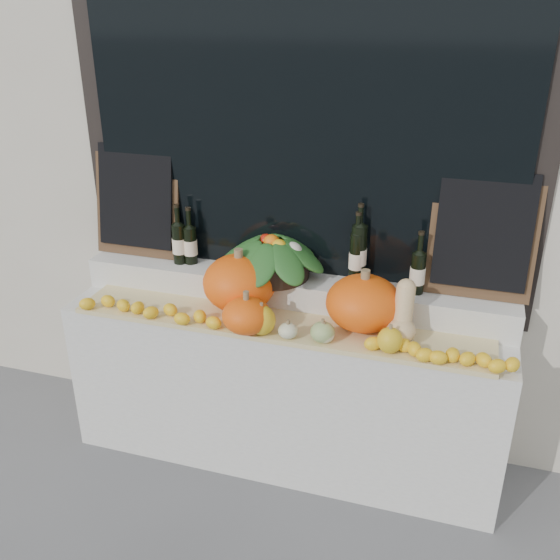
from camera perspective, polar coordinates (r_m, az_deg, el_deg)
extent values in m
cube|color=beige|center=(3.54, 4.12, 22.37)|extent=(7.00, 0.90, 4.50)
cube|color=black|center=(3.14, 1.95, 15.68)|extent=(2.40, 0.04, 2.10)
cube|color=black|center=(3.11, 1.80, 15.59)|extent=(2.20, 0.02, 2.00)
cube|color=silver|center=(3.45, 0.37, -9.80)|extent=(2.30, 0.55, 0.88)
cube|color=silver|center=(3.31, 1.15, -0.95)|extent=(2.30, 0.25, 0.16)
cube|color=tan|center=(3.11, -0.27, -4.18)|extent=(2.10, 0.32, 0.02)
ellipsoid|color=#FF5D0D|center=(3.19, -3.73, -0.26)|extent=(0.41, 0.41, 0.29)
ellipsoid|color=#FF5D0D|center=(3.03, 7.66, -2.10)|extent=(0.43, 0.43, 0.27)
ellipsoid|color=#FF5D0D|center=(2.99, -3.08, -3.27)|extent=(0.28, 0.28, 0.18)
ellipsoid|color=#DAB580|center=(2.96, 10.98, -4.60)|extent=(0.14, 0.14, 0.13)
cylinder|color=#DAB580|center=(2.95, 11.27, -2.28)|extent=(0.09, 0.14, 0.18)
sphere|color=#DAB580|center=(2.96, 11.48, -0.73)|extent=(0.09, 0.09, 0.09)
ellipsoid|color=#376F21|center=(2.93, 3.91, -4.78)|extent=(0.12, 0.12, 0.10)
cylinder|color=olive|center=(2.90, 3.95, -3.74)|extent=(0.02, 0.02, 0.02)
ellipsoid|color=#376F21|center=(3.03, -3.96, -3.80)|extent=(0.10, 0.10, 0.09)
cylinder|color=olive|center=(3.00, -3.99, -2.82)|extent=(0.02, 0.02, 0.02)
ellipsoid|color=beige|center=(2.96, 0.74, -4.66)|extent=(0.09, 0.09, 0.08)
cylinder|color=olive|center=(2.93, 0.74, -3.84)|extent=(0.02, 0.02, 0.02)
ellipsoid|color=gold|center=(2.98, -1.68, -3.70)|extent=(0.13, 0.13, 0.15)
cylinder|color=olive|center=(2.94, -1.70, -2.25)|extent=(0.02, 0.02, 0.02)
ellipsoid|color=beige|center=(2.93, 4.04, -4.92)|extent=(0.10, 0.10, 0.09)
cylinder|color=olive|center=(2.90, 4.07, -3.99)|extent=(0.02, 0.02, 0.02)
ellipsoid|color=gold|center=(2.88, 10.00, -5.44)|extent=(0.12, 0.12, 0.12)
cylinder|color=olive|center=(2.84, 10.11, -4.19)|extent=(0.02, 0.02, 0.02)
cylinder|color=black|center=(3.27, -0.76, 1.31)|extent=(0.40, 0.40, 0.11)
cylinder|color=black|center=(3.45, -9.21, 3.28)|extent=(0.07, 0.07, 0.22)
cylinder|color=black|center=(3.39, -9.39, 5.81)|extent=(0.03, 0.03, 0.10)
cylinder|color=#F0E1C8|center=(3.45, -9.19, 3.13)|extent=(0.08, 0.08, 0.08)
cylinder|color=black|center=(3.38, -9.45, 6.70)|extent=(0.03, 0.03, 0.02)
cylinder|color=black|center=(3.44, -8.20, 3.16)|extent=(0.07, 0.07, 0.21)
cylinder|color=black|center=(3.39, -8.36, 5.55)|extent=(0.03, 0.03, 0.10)
cylinder|color=#F0E1C8|center=(3.44, -8.19, 3.00)|extent=(0.08, 0.08, 0.08)
cylinder|color=black|center=(3.37, -8.42, 6.45)|extent=(0.03, 0.03, 0.02)
cylinder|color=black|center=(3.18, 7.18, 2.34)|extent=(0.08, 0.08, 0.31)
cylinder|color=black|center=(3.11, 7.38, 5.81)|extent=(0.03, 0.03, 0.10)
cylinder|color=#F0E1C8|center=(3.18, 7.17, 2.17)|extent=(0.08, 0.08, 0.08)
cylinder|color=black|center=(3.09, 7.44, 6.79)|extent=(0.03, 0.03, 0.02)
cylinder|color=black|center=(3.18, 6.99, 1.95)|extent=(0.07, 0.07, 0.27)
cylinder|color=black|center=(3.11, 7.17, 5.07)|extent=(0.03, 0.03, 0.10)
cylinder|color=#F0E1C8|center=(3.18, 6.98, 1.78)|extent=(0.08, 0.08, 0.08)
cylinder|color=black|center=(3.09, 7.22, 6.05)|extent=(0.03, 0.03, 0.02)
cylinder|color=black|center=(3.13, 12.46, 0.60)|extent=(0.07, 0.07, 0.21)
cylinder|color=black|center=(3.07, 12.72, 3.23)|extent=(0.03, 0.03, 0.10)
cylinder|color=#F0E1C8|center=(3.13, 12.45, 0.43)|extent=(0.08, 0.08, 0.08)
cylinder|color=black|center=(3.05, 12.82, 4.21)|extent=(0.03, 0.03, 0.02)
cube|color=#4C331E|center=(3.57, -12.93, 7.05)|extent=(0.50, 0.12, 0.61)
cube|color=black|center=(3.55, -13.10, 7.44)|extent=(0.44, 0.11, 0.56)
cube|color=#4C331E|center=(3.12, 18.07, 3.87)|extent=(0.50, 0.12, 0.61)
cube|color=black|center=(3.10, 18.14, 4.30)|extent=(0.44, 0.11, 0.56)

